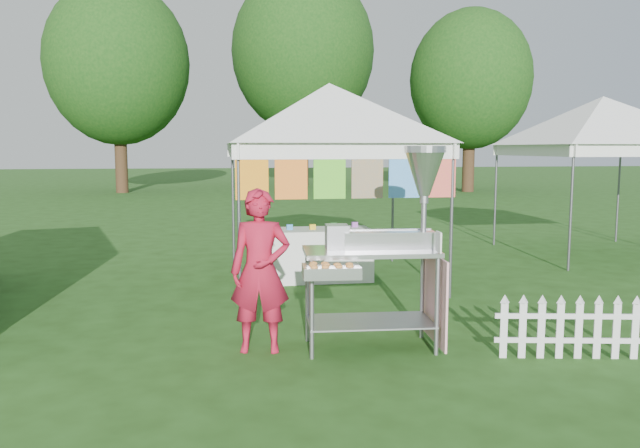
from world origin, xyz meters
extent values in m
plane|color=#214413|center=(0.00, 0.00, 0.00)|extent=(120.00, 120.00, 0.00)
cylinder|color=#59595E|center=(-1.42, 2.08, 1.05)|extent=(0.04, 0.04, 2.10)
cylinder|color=#59595E|center=(1.42, 2.08, 1.05)|extent=(0.04, 0.04, 2.10)
cylinder|color=#59595E|center=(-1.42, 4.92, 1.05)|extent=(0.04, 0.04, 2.10)
cylinder|color=#59595E|center=(1.42, 4.92, 1.05)|extent=(0.04, 0.04, 2.10)
cube|color=white|center=(0.00, 2.08, 2.00)|extent=(3.00, 0.03, 0.22)
cube|color=white|center=(0.00, 4.92, 2.00)|extent=(3.00, 0.03, 0.22)
pyramid|color=white|center=(0.00, 3.50, 3.00)|extent=(4.24, 4.24, 0.90)
cylinder|color=#59595E|center=(0.00, 2.08, 2.08)|extent=(3.00, 0.03, 0.03)
cube|color=#DA5D18|center=(-1.25, 2.08, 1.73)|extent=(0.42, 0.01, 0.70)
cube|color=#F8491B|center=(-0.75, 2.08, 1.73)|extent=(0.42, 0.01, 0.70)
cube|color=#199A1E|center=(-0.25, 2.08, 1.73)|extent=(0.42, 0.01, 0.70)
cube|color=orange|center=(0.25, 2.08, 1.73)|extent=(0.42, 0.01, 0.70)
cube|color=blue|center=(0.75, 2.08, 1.73)|extent=(0.42, 0.01, 0.70)
cube|color=#DC1B5F|center=(1.25, 2.08, 1.73)|extent=(0.42, 0.01, 0.70)
cylinder|color=#59595E|center=(4.08, 3.58, 1.05)|extent=(0.04, 0.04, 2.10)
cylinder|color=#59595E|center=(4.08, 6.42, 1.05)|extent=(0.04, 0.04, 2.10)
cylinder|color=#59595E|center=(6.92, 6.42, 1.05)|extent=(0.04, 0.04, 2.10)
cube|color=white|center=(5.50, 6.42, 2.00)|extent=(3.00, 0.03, 0.22)
pyramid|color=white|center=(5.50, 5.00, 3.00)|extent=(4.24, 4.24, 0.90)
cylinder|color=#332212|center=(-6.00, 24.00, 1.98)|extent=(0.56, 0.56, 3.96)
ellipsoid|color=#2A5417|center=(-6.00, 24.00, 5.85)|extent=(6.40, 6.40, 7.36)
cylinder|color=#332212|center=(3.00, 28.00, 2.42)|extent=(0.56, 0.56, 4.84)
ellipsoid|color=#2A5417|center=(3.00, 28.00, 7.15)|extent=(7.60, 7.60, 8.74)
cylinder|color=#332212|center=(10.00, 22.00, 1.76)|extent=(0.56, 0.56, 3.52)
ellipsoid|color=#2A5417|center=(10.00, 22.00, 5.20)|extent=(5.60, 5.60, 6.44)
cylinder|color=gray|center=(-0.81, -0.07, 0.50)|extent=(0.05, 0.05, 1.00)
cylinder|color=gray|center=(0.42, -0.15, 0.50)|extent=(0.05, 0.05, 1.00)
cylinder|color=gray|center=(-0.77, 0.50, 0.50)|extent=(0.05, 0.05, 1.00)
cylinder|color=gray|center=(0.46, 0.41, 0.50)|extent=(0.05, 0.05, 1.00)
cube|color=gray|center=(-0.18, 0.17, 0.28)|extent=(1.31, 0.72, 0.02)
cube|color=#B7B7BC|center=(-0.18, 0.17, 1.00)|extent=(1.38, 0.76, 0.04)
cube|color=#B7B7BC|center=(0.03, 0.21, 1.11)|extent=(0.96, 0.34, 0.17)
cube|color=gray|center=(-0.51, 0.25, 1.14)|extent=(0.24, 0.26, 0.24)
cylinder|color=gray|center=(0.38, 0.19, 1.50)|extent=(0.06, 0.06, 1.00)
cone|color=#B7B7BC|center=(0.38, 0.19, 1.78)|extent=(0.43, 0.43, 0.44)
cylinder|color=#B7B7BC|center=(0.38, 0.19, 2.02)|extent=(0.45, 0.45, 0.07)
cube|color=#B7B7BC|center=(-0.65, -0.22, 0.89)|extent=(0.56, 0.37, 0.11)
cube|color=pink|center=(0.50, 0.13, 0.50)|extent=(0.08, 0.83, 0.90)
cube|color=white|center=(0.41, -0.18, 1.13)|extent=(0.03, 0.16, 0.20)
imported|color=#A7142D|center=(-1.28, 0.26, 0.82)|extent=(0.65, 0.47, 1.64)
cube|color=silver|center=(1.03, -0.34, 0.28)|extent=(0.07, 0.03, 0.56)
cube|color=silver|center=(1.21, -0.38, 0.28)|extent=(0.07, 0.03, 0.56)
cube|color=silver|center=(1.38, -0.41, 0.28)|extent=(0.07, 0.03, 0.56)
cube|color=silver|center=(1.56, -0.45, 0.28)|extent=(0.07, 0.03, 0.56)
cube|color=silver|center=(1.74, -0.48, 0.28)|extent=(0.07, 0.03, 0.56)
cube|color=silver|center=(1.91, -0.51, 0.28)|extent=(0.07, 0.03, 0.56)
cube|color=silver|center=(2.09, -0.55, 0.28)|extent=(0.07, 0.03, 0.56)
cube|color=silver|center=(2.27, -0.58, 0.28)|extent=(0.07, 0.03, 0.56)
cube|color=silver|center=(1.65, -0.46, 0.18)|extent=(1.42, 0.30, 0.05)
cube|color=silver|center=(1.65, -0.46, 0.42)|extent=(1.42, 0.30, 0.05)
cube|color=white|center=(-0.26, 3.53, 0.40)|extent=(1.80, 0.70, 0.80)
camera|label=1|loc=(-1.69, -5.85, 2.03)|focal=35.00mm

